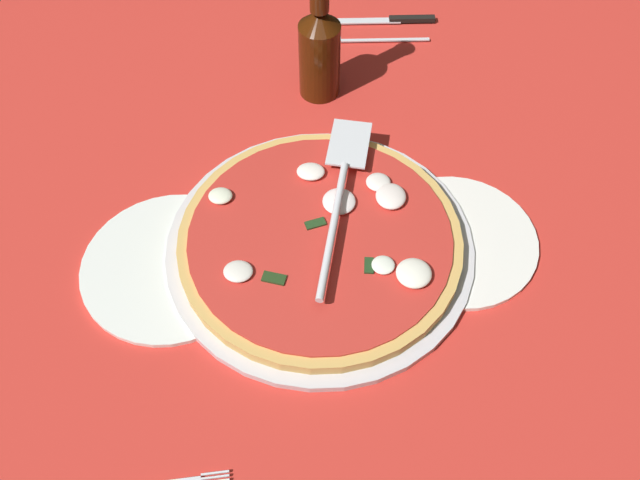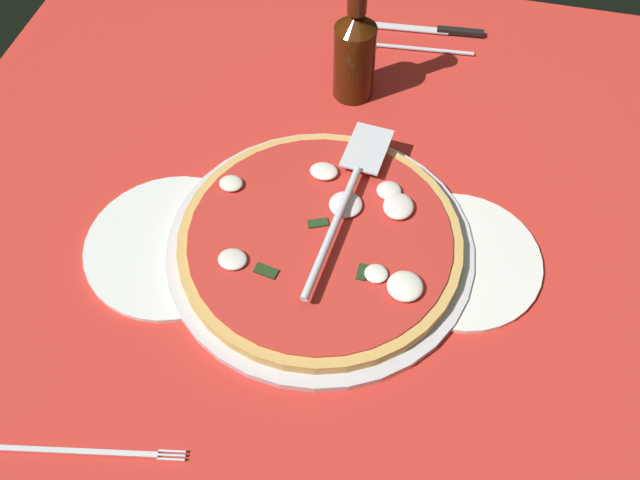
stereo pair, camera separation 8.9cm
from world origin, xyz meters
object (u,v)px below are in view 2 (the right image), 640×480
object	(u,v)px
pizza	(321,239)
place_setting_near	(425,40)
dinner_plate_right	(173,245)
place_setting_far	(68,479)
dinner_plate_left	(458,260)
pizza_server	(347,195)
beer_bottle	(353,50)

from	to	relation	value
pizza	place_setting_near	distance (cm)	46.02
dinner_plate_right	place_setting_far	world-z (taller)	place_setting_far
dinner_plate_left	place_setting_near	size ratio (longest dim) A/B	1.03
dinner_plate_right	place_setting_near	size ratio (longest dim) A/B	1.11
dinner_plate_right	pizza	bearing A→B (deg)	-168.07
pizza_server	beer_bottle	distance (cm)	25.07
pizza	place_setting_far	distance (cm)	40.25
dinner_plate_right	place_setting_near	world-z (taller)	place_setting_near
dinner_plate_right	place_setting_far	size ratio (longest dim) A/B	1.06
pizza_server	place_setting_near	size ratio (longest dim) A/B	1.46
dinner_plate_right	pizza	size ratio (longest dim) A/B	0.63
beer_bottle	place_setting_near	bearing A→B (deg)	-122.17
dinner_plate_left	dinner_plate_right	distance (cm)	37.40
dinner_plate_left	pizza_server	distance (cm)	16.68
dinner_plate_left	pizza	distance (cm)	17.97
beer_bottle	dinner_plate_left	bearing A→B (deg)	125.50
place_setting_far	beer_bottle	bearing A→B (deg)	64.68
pizza	dinner_plate_left	bearing A→B (deg)	-172.75
dinner_plate_left	place_setting_near	xyz separation A→B (cm)	(10.47, -43.14, -0.14)
dinner_plate_right	beer_bottle	size ratio (longest dim) A/B	1.04
dinner_plate_right	pizza	xyz separation A→B (cm)	(-19.14, -4.04, 1.90)
pizza_server	place_setting_far	xyz separation A→B (cm)	(21.50, 41.02, -4.66)
place_setting_near	pizza_server	bearing A→B (deg)	77.68
place_setting_near	dinner_plate_right	bearing A→B (deg)	57.05
dinner_plate_left	pizza	world-z (taller)	pizza
place_setting_far	dinner_plate_left	bearing A→B (deg)	34.60
dinner_plate_left	beer_bottle	size ratio (longest dim) A/B	0.96
dinner_plate_right	place_setting_near	bearing A→B (deg)	-118.10
pizza	place_setting_near	size ratio (longest dim) A/B	1.77
dinner_plate_left	place_setting_far	distance (cm)	52.76
pizza_server	place_setting_near	bearing A→B (deg)	-1.65
pizza	place_setting_far	xyz separation A→B (cm)	(19.43, 35.19, -2.05)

